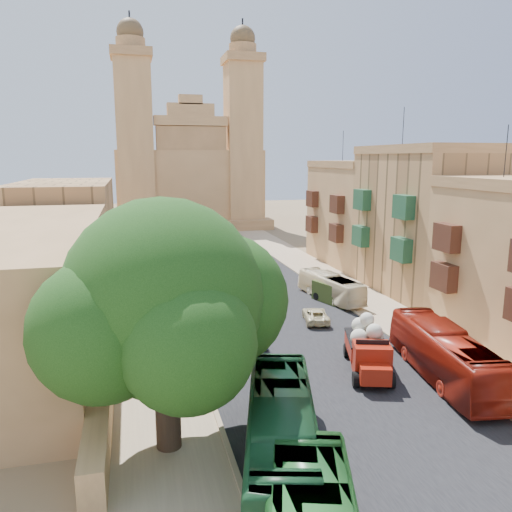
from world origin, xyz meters
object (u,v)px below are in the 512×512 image
street_tree_d (138,233)px  street_tree_b (143,277)px  car_blue_a (252,335)px  car_white_b (265,259)px  street_tree_a (148,323)px  car_blue_b (182,242)px  bus_red_east (445,355)px  red_truck (368,348)px  street_tree_c (140,247)px  pedestrian_c (412,328)px  church (188,175)px  bus_cream_east (330,287)px  bus_green_north (281,437)px  car_dkblue (190,262)px  car_cream (316,315)px  car_white_a (222,301)px  ficus_tree (166,304)px  pedestrian_a (400,326)px  olive_pickup (335,293)px

street_tree_d → street_tree_b: bearing=-90.0°
car_blue_a → car_white_b: (7.71, 25.07, -0.02)m
street_tree_a → car_blue_b: bearing=81.7°
bus_red_east → red_truck: bearing=-20.3°
street_tree_c → red_truck: 29.75m
pedestrian_c → red_truck: bearing=-70.1°
church → bus_cream_east: (6.50, -54.40, -8.34)m
bus_red_east → pedestrian_c: bus_red_east is taller
street_tree_c → bus_green_north: bearing=-82.2°
red_truck → car_white_b: bearing=86.3°
bus_green_north → car_dkblue: 40.44m
church → car_cream: size_ratio=9.36×
bus_cream_east → car_white_a: 9.95m
pedestrian_c → car_cream: bearing=-152.3°
car_cream → car_white_a: bearing=-28.4°
street_tree_a → bus_cream_east: 20.63m
red_truck → car_blue_a: bearing=132.9°
ficus_tree → pedestrian_c: ficus_tree is taller
bus_cream_east → red_truck: bearing=65.2°
street_tree_a → bus_green_north: bearing=-66.5°
car_blue_b → pedestrian_a: (11.43, -41.15, 0.10)m
pedestrian_c → bus_cream_east: bearing=171.5°
ficus_tree → car_blue_a: 14.27m
bus_red_east → car_white_b: bearing=-78.6°
street_tree_b → pedestrian_a: street_tree_b is taller
ficus_tree → red_truck: 14.10m
ficus_tree → bus_green_north: 7.16m
street_tree_a → car_white_a: (6.57, 12.16, -2.62)m
street_tree_a → car_blue_a: (7.02, 3.29, -2.53)m
bus_green_north → car_cream: 19.50m
street_tree_a → pedestrian_c: bearing=4.6°
ficus_tree → street_tree_b: size_ratio=2.37×
olive_pickup → bus_green_north: 25.15m
bus_red_east → bus_cream_east: (0.00, 17.12, -0.33)m
ficus_tree → pedestrian_a: (17.11, 10.10, -5.78)m
church → bus_red_east: size_ratio=3.37×
car_blue_b → pedestrian_a: size_ratio=2.63×
bus_red_east → car_cream: (-3.51, 11.56, -0.96)m
ficus_tree → olive_pickup: 25.60m
ficus_tree → car_dkblue: (5.26, 37.41, -6.00)m
red_truck → car_cream: 9.54m
street_tree_a → olive_pickup: (16.50, 11.24, -2.32)m
street_tree_b → bus_red_east: size_ratio=0.43×
car_white_a → pedestrian_a: 15.00m
church → bus_red_east: (6.50, -71.52, -8.01)m
church → bus_cream_east: bearing=-83.2°
olive_pickup → pedestrian_c: 9.93m
street_tree_c → olive_pickup: 21.03m
church → street_tree_d: size_ratio=7.46×
red_truck → car_white_b: 31.26m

